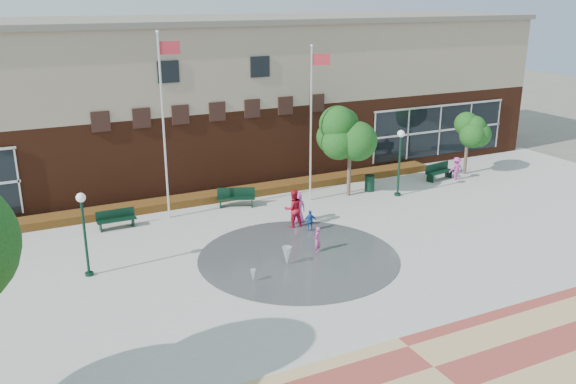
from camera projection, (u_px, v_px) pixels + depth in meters
name	position (u px, v px, depth m)	size (l,w,h in m)	color
ground	(335.00, 287.00, 22.89)	(120.00, 120.00, 0.00)	#666056
plaza_concrete	(288.00, 249.00, 26.30)	(46.00, 18.00, 0.01)	#A8A8A0
splash_pad	(299.00, 258.00, 25.45)	(8.40, 8.40, 0.01)	#383A3D
library_building	(189.00, 97.00, 36.36)	(44.40, 10.40, 9.20)	#4C2113
flower_bed	(226.00, 199.00, 32.78)	(26.00, 1.20, 0.40)	maroon
flagpole_left	(164.00, 118.00, 28.43)	(1.04, 0.25, 8.96)	silver
flagpole_right	(312.00, 116.00, 31.10)	(0.94, 0.44, 8.14)	silver
lamp_left	(84.00, 225.00, 23.17)	(0.36, 0.36, 3.41)	black
lamp_right	(400.00, 155.00, 32.52)	(0.39, 0.39, 3.66)	black
bench_left	(117.00, 223.00, 28.50)	(1.80, 0.51, 0.90)	black
bench_mid	(236.00, 201.00, 31.41)	(2.01, 1.24, 0.98)	black
bench_right	(439.00, 175.00, 35.98)	(2.02, 0.87, 0.98)	black
trash_can	(370.00, 183.00, 33.86)	(0.57, 0.57, 0.94)	black
tree_mid	(350.00, 132.00, 32.18)	(2.87, 2.87, 4.85)	#4E3A30
tree_small_right	(468.00, 131.00, 36.43)	(2.15, 2.15, 3.68)	#4E3A30
water_jet_a	(287.00, 265.00, 24.73)	(0.40, 0.40, 0.77)	white
water_jet_b	(253.00, 282.00, 23.29)	(0.22, 0.22, 0.50)	white
child_splash	(317.00, 240.00, 25.80)	(0.42, 0.27, 1.15)	#C84892
adult_red	(293.00, 209.00, 28.50)	(0.90, 0.70, 1.85)	red
adult_pink	(298.00, 208.00, 29.09)	(0.75, 0.49, 1.53)	#D64DB1
child_blue	(310.00, 221.00, 28.09)	(0.61, 0.25, 1.04)	#1E44A3
person_bench	(456.00, 169.00, 35.89)	(0.89, 0.51, 1.38)	#BF379C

